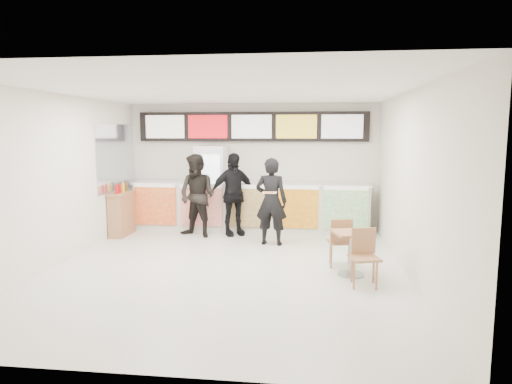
% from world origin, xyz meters
% --- Properties ---
extents(floor, '(7.00, 7.00, 0.00)m').
position_xyz_m(floor, '(0.00, 0.00, 0.00)').
color(floor, beige).
rests_on(floor, ground).
extents(ceiling, '(7.00, 7.00, 0.00)m').
position_xyz_m(ceiling, '(0.00, 0.00, 3.00)').
color(ceiling, white).
rests_on(ceiling, wall_back).
extents(wall_back, '(6.00, 0.00, 6.00)m').
position_xyz_m(wall_back, '(0.00, 3.50, 1.50)').
color(wall_back, silver).
rests_on(wall_back, floor).
extents(wall_left, '(0.00, 7.00, 7.00)m').
position_xyz_m(wall_left, '(-3.00, 0.00, 1.50)').
color(wall_left, silver).
rests_on(wall_left, floor).
extents(wall_right, '(0.00, 7.00, 7.00)m').
position_xyz_m(wall_right, '(3.00, 0.00, 1.50)').
color(wall_right, silver).
rests_on(wall_right, floor).
extents(service_counter, '(5.56, 0.77, 1.14)m').
position_xyz_m(service_counter, '(0.00, 3.09, 0.57)').
color(service_counter, silver).
rests_on(service_counter, floor).
extents(menu_board, '(5.50, 0.14, 0.70)m').
position_xyz_m(menu_board, '(0.00, 3.41, 2.45)').
color(menu_board, black).
rests_on(menu_board, wall_back).
extents(drinks_fridge, '(0.70, 0.67, 2.00)m').
position_xyz_m(drinks_fridge, '(-0.93, 3.11, 1.00)').
color(drinks_fridge, white).
rests_on(drinks_fridge, floor).
extents(mirror_panel, '(0.01, 2.00, 1.50)m').
position_xyz_m(mirror_panel, '(-2.99, 2.45, 1.75)').
color(mirror_panel, '#B2B7BF').
rests_on(mirror_panel, wall_left).
extents(customer_main, '(0.71, 0.51, 1.81)m').
position_xyz_m(customer_main, '(0.61, 1.78, 0.91)').
color(customer_main, black).
rests_on(customer_main, floor).
extents(customer_left, '(1.08, 0.96, 1.84)m').
position_xyz_m(customer_left, '(-1.08, 2.30, 0.92)').
color(customer_left, black).
rests_on(customer_left, floor).
extents(customer_mid, '(1.17, 0.95, 1.87)m').
position_xyz_m(customer_mid, '(-0.32, 2.55, 0.93)').
color(customer_mid, black).
rests_on(customer_mid, floor).
extents(pizza_slice, '(0.36, 0.36, 0.02)m').
position_xyz_m(pizza_slice, '(0.61, 1.33, 1.16)').
color(pizza_slice, beige).
rests_on(pizza_slice, customer_main).
extents(cafe_table, '(0.79, 1.53, 0.87)m').
position_xyz_m(cafe_table, '(2.09, -0.11, 0.51)').
color(cafe_table, '#A8744D').
rests_on(cafe_table, floor).
extents(condiment_ledge, '(0.35, 0.87, 1.16)m').
position_xyz_m(condiment_ledge, '(-2.82, 2.24, 0.50)').
color(condiment_ledge, '#A8744D').
rests_on(condiment_ledge, floor).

